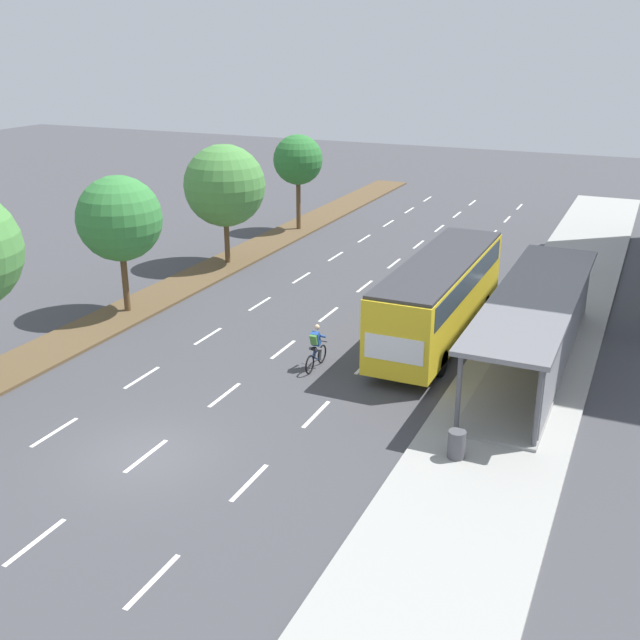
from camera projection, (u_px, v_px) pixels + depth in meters
ground_plane at (146, 456)px, 22.48m from camera, size 140.00×140.00×0.00m
median_strip at (240, 257)px, 42.74m from camera, size 2.60×52.00×0.12m
sidewalk_right at (562, 298)px, 35.98m from camera, size 4.50×52.00×0.15m
lane_divider_left at (301, 278)px, 39.19m from camera, size 0.14×46.97×0.01m
lane_divider_center at (365, 286)px, 37.85m from camera, size 0.14×46.97×0.01m
lane_divider_right at (433, 295)px, 36.50m from camera, size 0.14×46.97×0.01m
bus_shelter at (542, 323)px, 27.72m from camera, size 2.90×13.45×2.86m
bus at (440, 291)px, 30.57m from camera, size 2.54×11.29×3.37m
cyclist at (316, 349)px, 28.20m from camera, size 0.46×1.82×1.71m
median_tree_second at (119, 219)px, 32.72m from camera, size 3.71×3.71×6.05m
median_tree_third at (225, 186)px, 40.06m from camera, size 4.32×4.32×6.35m
median_tree_fourth at (298, 160)px, 47.31m from camera, size 3.10×3.10×5.94m
trash_bin at (457, 444)px, 21.99m from camera, size 0.52×0.52×0.85m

